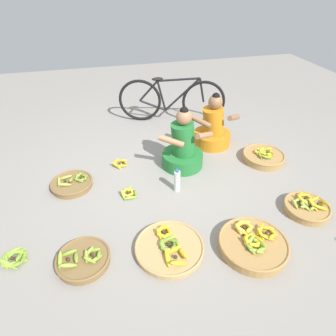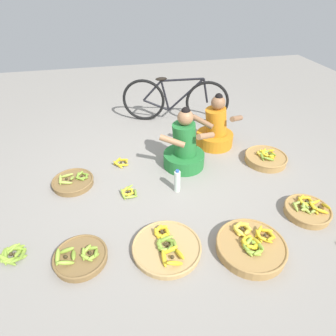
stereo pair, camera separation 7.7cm
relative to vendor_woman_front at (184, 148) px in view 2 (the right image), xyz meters
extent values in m
plane|color=gray|center=(-0.32, -0.30, -0.26)|extent=(10.00, 10.00, 0.00)
cylinder|color=#237233|center=(0.00, 0.00, -0.17)|extent=(0.52, 0.52, 0.18)
cylinder|color=#237233|center=(0.00, 0.00, 0.13)|extent=(0.33, 0.30, 0.43)
sphere|color=#9E704C|center=(0.00, 0.00, 0.42)|extent=(0.19, 0.19, 0.19)
sphere|color=black|center=(0.00, 0.00, 0.49)|extent=(0.10, 0.10, 0.10)
cylinder|color=#9E704C|center=(-0.19, -0.14, 0.21)|extent=(0.31, 0.17, 0.16)
cylinder|color=#9E704C|center=(0.23, -0.11, 0.21)|extent=(0.29, 0.23, 0.16)
cylinder|color=orange|center=(0.56, 0.42, -0.17)|extent=(0.52, 0.52, 0.18)
cylinder|color=orange|center=(0.56, 0.42, 0.11)|extent=(0.33, 0.28, 0.41)
sphere|color=#8C6042|center=(0.56, 0.42, 0.38)|extent=(0.19, 0.19, 0.19)
sphere|color=black|center=(0.56, 0.42, 0.46)|extent=(0.10, 0.10, 0.10)
cylinder|color=#8C6042|center=(0.33, 0.31, 0.18)|extent=(0.28, 0.25, 0.16)
cylinder|color=#8C6042|center=(0.80, 0.30, 0.18)|extent=(0.28, 0.25, 0.16)
torus|color=black|center=(-0.30, 1.44, 0.08)|extent=(0.67, 0.24, 0.68)
torus|color=black|center=(0.68, 1.14, 0.08)|extent=(0.67, 0.24, 0.68)
cylinder|color=black|center=(0.35, 1.24, 0.20)|extent=(0.54, 0.19, 0.55)
cylinder|color=black|center=(0.04, 1.34, 0.17)|extent=(0.15, 0.07, 0.49)
cylinder|color=black|center=(0.29, 1.26, 0.43)|extent=(0.63, 0.22, 0.08)
cylinder|color=black|center=(-0.10, 1.38, 0.01)|extent=(0.41, 0.15, 0.18)
cylinder|color=black|center=(-0.16, 1.39, 0.25)|extent=(0.31, 0.12, 0.35)
cylinder|color=black|center=(0.64, 1.15, 0.27)|extent=(0.12, 0.06, 0.38)
ellipsoid|color=black|center=(-0.02, 1.35, 0.44)|extent=(0.18, 0.08, 0.05)
cylinder|color=#A87F47|center=(0.24, -1.44, -0.21)|extent=(0.62, 0.62, 0.09)
torus|color=#A87F47|center=(0.24, -1.44, -0.17)|extent=(0.63, 0.63, 0.02)
ellipsoid|color=gold|center=(0.45, -1.39, -0.15)|extent=(0.05, 0.14, 0.05)
ellipsoid|color=gold|center=(0.42, -1.34, -0.15)|extent=(0.14, 0.10, 0.06)
ellipsoid|color=gold|center=(0.35, -1.35, -0.14)|extent=(0.12, 0.12, 0.08)
ellipsoid|color=gold|center=(0.33, -1.39, -0.14)|extent=(0.03, 0.14, 0.07)
ellipsoid|color=gold|center=(0.37, -1.45, -0.14)|extent=(0.14, 0.08, 0.08)
ellipsoid|color=gold|center=(0.42, -1.45, -0.14)|extent=(0.14, 0.10, 0.09)
sphere|color=#382D19|center=(0.39, -1.39, -0.14)|extent=(0.03, 0.03, 0.03)
ellipsoid|color=yellow|center=(0.27, -1.28, -0.14)|extent=(0.05, 0.13, 0.08)
ellipsoid|color=yellow|center=(0.24, -1.23, -0.14)|extent=(0.13, 0.09, 0.08)
ellipsoid|color=yellow|center=(0.19, -1.23, -0.14)|extent=(0.13, 0.09, 0.06)
ellipsoid|color=yellow|center=(0.16, -1.29, -0.14)|extent=(0.05, 0.13, 0.07)
ellipsoid|color=yellow|center=(0.18, -1.32, -0.14)|extent=(0.12, 0.12, 0.08)
ellipsoid|color=yellow|center=(0.25, -1.33, -0.14)|extent=(0.13, 0.11, 0.08)
sphere|color=#382D19|center=(0.22, -1.28, -0.14)|extent=(0.04, 0.04, 0.04)
ellipsoid|color=gold|center=(0.27, -1.44, -0.13)|extent=(0.06, 0.13, 0.09)
ellipsoid|color=gold|center=(0.26, -1.41, -0.14)|extent=(0.11, 0.12, 0.06)
ellipsoid|color=gold|center=(0.20, -1.40, -0.14)|extent=(0.13, 0.07, 0.06)
ellipsoid|color=gold|center=(0.17, -1.42, -0.14)|extent=(0.10, 0.13, 0.06)
ellipsoid|color=gold|center=(0.17, -1.46, -0.13)|extent=(0.07, 0.13, 0.09)
ellipsoid|color=gold|center=(0.21, -1.50, -0.14)|extent=(0.13, 0.05, 0.08)
ellipsoid|color=gold|center=(0.25, -1.49, -0.14)|extent=(0.13, 0.10, 0.07)
sphere|color=#382D19|center=(0.22, -1.45, -0.14)|extent=(0.03, 0.03, 0.03)
ellipsoid|color=#8CAD38|center=(0.28, -1.50, -0.13)|extent=(0.04, 0.14, 0.09)
ellipsoid|color=#8CAD38|center=(0.25, -1.45, -0.14)|extent=(0.14, 0.09, 0.06)
ellipsoid|color=#8CAD38|center=(0.19, -1.45, -0.13)|extent=(0.14, 0.10, 0.09)
ellipsoid|color=#8CAD38|center=(0.16, -1.52, -0.14)|extent=(0.07, 0.14, 0.06)
ellipsoid|color=#8CAD38|center=(0.20, -1.56, -0.14)|extent=(0.14, 0.08, 0.06)
ellipsoid|color=#8CAD38|center=(0.25, -1.56, -0.14)|extent=(0.14, 0.09, 0.07)
sphere|color=#382D19|center=(0.22, -1.50, -0.14)|extent=(0.03, 0.03, 0.03)
cylinder|color=tan|center=(-0.50, -1.28, -0.23)|extent=(0.62, 0.62, 0.05)
torus|color=tan|center=(-0.50, -1.28, -0.21)|extent=(0.63, 0.63, 0.02)
ellipsoid|color=#8CAD38|center=(-0.43, -1.28, -0.17)|extent=(0.04, 0.15, 0.09)
ellipsoid|color=#8CAD38|center=(-0.49, -1.21, -0.18)|extent=(0.15, 0.04, 0.07)
ellipsoid|color=#8CAD38|center=(-0.56, -1.29, -0.18)|extent=(0.06, 0.15, 0.06)
ellipsoid|color=#8CAD38|center=(-0.50, -1.34, -0.18)|extent=(0.15, 0.05, 0.07)
sphere|color=#382D19|center=(-0.50, -1.27, -0.18)|extent=(0.03, 0.03, 0.03)
ellipsoid|color=gold|center=(-0.46, -1.12, -0.18)|extent=(0.04, 0.12, 0.07)
ellipsoid|color=gold|center=(-0.50, -1.07, -0.17)|extent=(0.12, 0.07, 0.08)
ellipsoid|color=gold|center=(-0.54, -1.08, -0.18)|extent=(0.12, 0.10, 0.07)
ellipsoid|color=gold|center=(-0.56, -1.13, -0.17)|extent=(0.06, 0.12, 0.08)
ellipsoid|color=gold|center=(-0.54, -1.17, -0.18)|extent=(0.12, 0.09, 0.06)
ellipsoid|color=gold|center=(-0.49, -1.17, -0.18)|extent=(0.12, 0.09, 0.06)
sphere|color=#382D19|center=(-0.51, -1.12, -0.18)|extent=(0.03, 0.03, 0.03)
ellipsoid|color=olive|center=(-0.45, -1.28, -0.18)|extent=(0.04, 0.13, 0.06)
ellipsoid|color=olive|center=(-0.47, -1.23, -0.18)|extent=(0.12, 0.11, 0.07)
ellipsoid|color=olive|center=(-0.52, -1.22, -0.18)|extent=(0.13, 0.05, 0.07)
ellipsoid|color=olive|center=(-0.56, -1.27, -0.18)|extent=(0.06, 0.13, 0.06)
ellipsoid|color=olive|center=(-0.56, -1.30, -0.18)|extent=(0.08, 0.13, 0.06)
ellipsoid|color=olive|center=(-0.53, -1.33, -0.18)|extent=(0.13, 0.08, 0.06)
ellipsoid|color=olive|center=(-0.47, -1.31, -0.17)|extent=(0.11, 0.12, 0.08)
sphere|color=#382D19|center=(-0.51, -1.28, -0.18)|extent=(0.03, 0.03, 0.03)
ellipsoid|color=gold|center=(-0.41, -1.41, -0.17)|extent=(0.08, 0.17, 0.08)
ellipsoid|color=gold|center=(-0.49, -1.35, -0.17)|extent=(0.17, 0.05, 0.09)
ellipsoid|color=gold|center=(-0.55, -1.42, -0.18)|extent=(0.04, 0.16, 0.07)
ellipsoid|color=gold|center=(-0.48, -1.49, -0.17)|extent=(0.16, 0.05, 0.10)
sphere|color=#382D19|center=(-0.48, -1.42, -0.18)|extent=(0.04, 0.04, 0.04)
cylinder|color=brown|center=(-1.26, -1.22, -0.23)|extent=(0.46, 0.46, 0.06)
torus|color=brown|center=(-1.26, -1.22, -0.20)|extent=(0.47, 0.47, 0.02)
ellipsoid|color=#8CAD38|center=(-1.12, -1.24, -0.17)|extent=(0.04, 0.12, 0.07)
ellipsoid|color=#8CAD38|center=(-1.16, -1.18, -0.17)|extent=(0.13, 0.07, 0.07)
ellipsoid|color=#8CAD38|center=(-1.20, -1.19, -0.17)|extent=(0.12, 0.10, 0.07)
ellipsoid|color=#8CAD38|center=(-1.22, -1.23, -0.17)|extent=(0.03, 0.12, 0.07)
ellipsoid|color=#8CAD38|center=(-1.20, -1.28, -0.17)|extent=(0.12, 0.09, 0.07)
ellipsoid|color=#8CAD38|center=(-1.14, -1.28, -0.17)|extent=(0.12, 0.10, 0.06)
sphere|color=#382D19|center=(-1.17, -1.23, -0.17)|extent=(0.03, 0.03, 0.03)
ellipsoid|color=#8CAD38|center=(-1.31, -1.23, -0.17)|extent=(0.05, 0.15, 0.07)
ellipsoid|color=#8CAD38|center=(-1.37, -1.17, -0.16)|extent=(0.15, 0.04, 0.08)
ellipsoid|color=#8CAD38|center=(-1.44, -1.23, -0.16)|extent=(0.05, 0.15, 0.10)
ellipsoid|color=#8CAD38|center=(-1.37, -1.30, -0.16)|extent=(0.15, 0.05, 0.09)
sphere|color=#382D19|center=(-1.37, -1.23, -0.17)|extent=(0.03, 0.03, 0.03)
cylinder|color=brown|center=(-1.38, -0.11, -0.23)|extent=(0.47, 0.47, 0.06)
torus|color=brown|center=(-1.38, -0.11, -0.19)|extent=(0.48, 0.48, 0.02)
ellipsoid|color=olive|center=(-1.22, -0.08, -0.17)|extent=(0.04, 0.12, 0.05)
ellipsoid|color=olive|center=(-1.23, -0.04, -0.17)|extent=(0.11, 0.10, 0.05)
ellipsoid|color=olive|center=(-1.30, -0.04, -0.17)|extent=(0.11, 0.09, 0.07)
ellipsoid|color=olive|center=(-1.32, -0.07, -0.17)|extent=(0.06, 0.12, 0.06)
ellipsoid|color=olive|center=(-1.29, -0.13, -0.17)|extent=(0.12, 0.08, 0.06)
ellipsoid|color=olive|center=(-1.25, -0.13, -0.17)|extent=(0.12, 0.07, 0.06)
sphere|color=#382D19|center=(-1.27, -0.08, -0.17)|extent=(0.03, 0.03, 0.03)
ellipsoid|color=#9EB747|center=(-1.37, -0.11, -0.16)|extent=(0.05, 0.16, 0.09)
ellipsoid|color=#9EB747|center=(-1.44, -0.03, -0.17)|extent=(0.16, 0.03, 0.06)
ellipsoid|color=#9EB747|center=(-1.51, -0.10, -0.17)|extent=(0.04, 0.16, 0.07)
ellipsoid|color=#9EB747|center=(-1.45, -0.17, -0.17)|extent=(0.16, 0.05, 0.06)
sphere|color=#382D19|center=(-1.44, -0.10, -0.17)|extent=(0.03, 0.03, 0.03)
cylinder|color=#A87F47|center=(1.07, -0.15, -0.21)|extent=(0.53, 0.53, 0.09)
torus|color=#A87F47|center=(1.07, -0.15, -0.17)|extent=(0.54, 0.54, 0.02)
ellipsoid|color=gold|center=(1.16, -0.17, -0.14)|extent=(0.07, 0.16, 0.06)
ellipsoid|color=gold|center=(1.13, -0.09, -0.13)|extent=(0.15, 0.11, 0.09)
ellipsoid|color=gold|center=(1.05, -0.10, -0.14)|extent=(0.14, 0.13, 0.08)
ellipsoid|color=gold|center=(1.02, -0.15, -0.13)|extent=(0.04, 0.15, 0.10)
ellipsoid|color=gold|center=(1.07, -0.22, -0.13)|extent=(0.16, 0.09, 0.09)
ellipsoid|color=gold|center=(1.12, -0.22, -0.13)|extent=(0.16, 0.09, 0.09)
sphere|color=#382D19|center=(1.09, -0.15, -0.14)|extent=(0.03, 0.03, 0.03)
ellipsoid|color=yellow|center=(1.08, -0.12, -0.14)|extent=(0.05, 0.12, 0.07)
ellipsoid|color=yellow|center=(1.06, -0.07, -0.14)|extent=(0.11, 0.09, 0.07)
ellipsoid|color=yellow|center=(1.00, -0.07, -0.15)|extent=(0.11, 0.09, 0.05)
ellipsoid|color=yellow|center=(0.98, -0.12, -0.15)|extent=(0.05, 0.12, 0.06)
ellipsoid|color=yellow|center=(1.00, -0.15, -0.14)|extent=(0.11, 0.09, 0.07)
ellipsoid|color=yellow|center=(1.05, -0.16, -0.15)|extent=(0.12, 0.08, 0.05)
sphere|color=#382D19|center=(1.03, -0.11, -0.14)|extent=(0.03, 0.03, 0.03)
ellipsoid|color=olive|center=(1.12, -0.18, -0.13)|extent=(0.06, 0.16, 0.09)
ellipsoid|color=olive|center=(1.05, -0.12, -0.14)|extent=(0.16, 0.04, 0.09)
ellipsoid|color=olive|center=(0.99, -0.18, -0.14)|extent=(0.05, 0.16, 0.07)
ellipsoid|color=olive|center=(1.05, -0.26, -0.14)|extent=(0.16, 0.06, 0.08)
sphere|color=#382D19|center=(1.06, -0.19, -0.14)|extent=(0.03, 0.03, 0.03)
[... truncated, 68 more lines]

